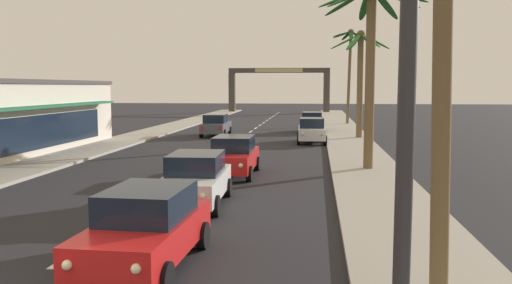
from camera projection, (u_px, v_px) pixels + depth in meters
sidewalk_right at (361, 160)px, 26.95m from camera, size 3.20×110.00×0.14m
sidewalk_left at (71, 155)px, 28.72m from camera, size 3.20×110.00×0.14m
lane_markings at (222, 156)px, 28.94m from camera, size 4.28×89.90×0.01m
sedan_lead_at_stop_bar at (147, 227)px, 11.10m from camera, size 2.05×4.49×1.68m
sedan_third_in_queue at (196, 179)px, 16.89m from camera, size 2.08×4.50×1.68m
sedan_fifth_in_queue at (234, 156)px, 22.61m from camera, size 1.95×4.45×1.68m
sedan_oncoming_far at (216, 125)px, 40.52m from camera, size 1.98×4.46×1.68m
sedan_parked_nearest_kerb at (312, 122)px, 43.97m from camera, size 1.97×4.46×1.68m
sedan_parked_mid_kerb at (312, 130)px, 35.69m from camera, size 2.04×4.49×1.68m
palm_right_second at (370, 41)px, 23.16m from camera, size 4.88×4.82×8.37m
palm_right_third at (360, 67)px, 37.61m from camera, size 4.37×4.18×7.79m
palm_right_farthest at (350, 54)px, 51.82m from camera, size 3.66×3.41×9.42m
town_gateway_arch at (279, 84)px, 76.77m from camera, size 14.76×0.90×6.48m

